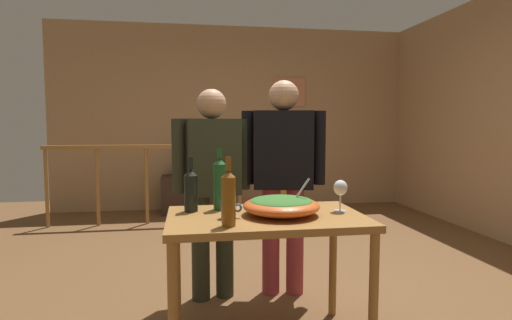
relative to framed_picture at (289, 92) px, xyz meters
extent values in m
plane|color=brown|center=(-0.84, -3.09, -1.77)|extent=(8.18, 8.18, 0.00)
cube|color=tan|center=(-0.84, 0.06, -0.40)|extent=(5.37, 0.10, 2.74)
cube|color=tan|center=(1.84, -2.14, -0.40)|extent=(0.10, 4.72, 2.74)
cube|color=#CB7C57|center=(0.00, 0.00, 0.00)|extent=(0.49, 0.03, 0.43)
cylinder|color=#9E6B33|center=(-3.28, -0.87, -1.29)|extent=(0.04, 0.04, 0.96)
cylinder|color=#9E6B33|center=(-2.68, -0.87, -1.29)|extent=(0.04, 0.04, 0.96)
cylinder|color=#9E6B33|center=(-2.08, -0.87, -1.29)|extent=(0.04, 0.04, 0.96)
cylinder|color=#9E6B33|center=(-1.48, -0.87, -1.29)|extent=(0.04, 0.04, 0.96)
cylinder|color=#9E6B33|center=(-0.88, -0.87, -1.29)|extent=(0.04, 0.04, 0.96)
cylinder|color=#9E6B33|center=(-0.28, -0.87, -1.29)|extent=(0.04, 0.04, 0.96)
cube|color=#9E6B33|center=(-1.78, -0.87, -0.78)|extent=(3.08, 0.07, 0.05)
cube|color=#9E6B33|center=(-0.28, -0.87, -1.24)|extent=(0.10, 0.10, 1.06)
cube|color=#38281E|center=(-1.48, -0.29, -1.50)|extent=(0.90, 0.40, 0.54)
cube|color=black|center=(-1.48, -0.29, -1.22)|extent=(0.20, 0.12, 0.02)
cylinder|color=black|center=(-1.48, -0.29, -1.17)|extent=(0.03, 0.03, 0.08)
cube|color=black|center=(-1.48, -0.32, -1.00)|extent=(0.47, 0.06, 0.26)
cube|color=black|center=(-1.48, -0.35, -1.00)|extent=(0.43, 0.01, 0.24)
cube|color=#9E6B33|center=(-1.12, -4.00, -1.03)|extent=(1.10, 0.69, 0.04)
cylinder|color=#9E6B33|center=(-1.63, -4.31, -1.41)|extent=(0.05, 0.05, 0.72)
cylinder|color=#9E6B33|center=(-0.61, -4.31, -1.41)|extent=(0.05, 0.05, 0.72)
cylinder|color=#9E6B33|center=(-1.63, -3.70, -1.41)|extent=(0.05, 0.05, 0.72)
cylinder|color=#9E6B33|center=(-0.61, -3.70, -1.41)|extent=(0.05, 0.05, 0.72)
ellipsoid|color=#DB5B23|center=(-1.03, -4.02, -0.96)|extent=(0.43, 0.43, 0.10)
ellipsoid|color=#38702D|center=(-1.03, -4.02, -0.93)|extent=(0.35, 0.35, 0.05)
cylinder|color=silver|center=(-0.95, -4.02, -0.91)|extent=(0.16, 0.01, 0.22)
cylinder|color=silver|center=(-0.67, -3.98, -1.01)|extent=(0.07, 0.07, 0.01)
cylinder|color=silver|center=(-0.67, -3.98, -0.96)|extent=(0.01, 0.01, 0.10)
ellipsoid|color=silver|center=(-0.67, -3.98, -0.87)|extent=(0.08, 0.08, 0.09)
cylinder|color=brown|center=(-1.35, -4.22, -0.89)|extent=(0.07, 0.07, 0.25)
cone|color=brown|center=(-1.35, -4.22, -0.75)|extent=(0.07, 0.07, 0.03)
cylinder|color=brown|center=(-1.35, -4.22, -0.70)|extent=(0.03, 0.03, 0.07)
cylinder|color=black|center=(-1.53, -3.83, -0.90)|extent=(0.08, 0.08, 0.21)
cone|color=black|center=(-1.53, -3.83, -0.78)|extent=(0.08, 0.08, 0.04)
cylinder|color=black|center=(-1.53, -3.83, -0.73)|extent=(0.03, 0.03, 0.07)
cylinder|color=#1E5628|center=(-1.36, -3.80, -0.87)|extent=(0.08, 0.08, 0.27)
cone|color=#1E5628|center=(-1.36, -3.80, -0.72)|extent=(0.08, 0.08, 0.03)
cylinder|color=#1E5628|center=(-1.36, -3.80, -0.67)|extent=(0.03, 0.03, 0.06)
cylinder|color=#3866B2|center=(-1.34, -4.04, -0.96)|extent=(0.08, 0.08, 0.10)
torus|color=#3866B2|center=(-1.28, -4.04, -0.96)|extent=(0.05, 0.01, 0.05)
cylinder|color=#2D3323|center=(-1.29, -3.28, -1.39)|extent=(0.13, 0.13, 0.77)
cylinder|color=#2D3323|center=(-1.47, -3.31, -1.39)|extent=(0.13, 0.13, 0.77)
cube|color=#2D3323|center=(-1.38, -3.30, -0.73)|extent=(0.42, 0.29, 0.54)
cylinder|color=#2D3323|center=(-1.14, -3.25, -0.72)|extent=(0.09, 0.09, 0.52)
cylinder|color=#2D3323|center=(-1.62, -3.34, -0.72)|extent=(0.09, 0.09, 0.52)
sphere|color=tan|center=(-1.38, -3.30, -0.36)|extent=(0.21, 0.21, 0.21)
cylinder|color=#9E3842|center=(-0.77, -3.31, -1.37)|extent=(0.13, 0.13, 0.80)
cylinder|color=#9E3842|center=(-0.94, -3.28, -1.37)|extent=(0.13, 0.13, 0.80)
cube|color=black|center=(-0.86, -3.30, -0.69)|extent=(0.46, 0.30, 0.57)
cylinder|color=black|center=(-0.60, -3.35, -0.67)|extent=(0.09, 0.09, 0.54)
cylinder|color=black|center=(-1.11, -3.25, -0.67)|extent=(0.09, 0.09, 0.54)
sphere|color=tan|center=(-0.86, -3.30, -0.29)|extent=(0.22, 0.22, 0.22)
camera|label=1|loc=(-1.54, -6.25, -0.50)|focal=28.97mm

